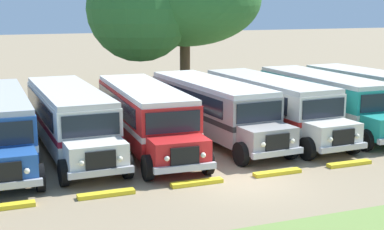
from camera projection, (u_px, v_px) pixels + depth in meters
ground_plane at (243, 182)px, 20.66m from camera, size 220.00×220.00×0.00m
parked_bus_slot_2 at (70, 117)px, 24.83m from camera, size 2.88×10.86×2.82m
parked_bus_slot_3 at (145, 114)px, 25.49m from camera, size 3.03×10.88×2.82m
parked_bus_slot_4 at (213, 106)px, 27.32m from camera, size 3.26×10.92×2.82m
parked_bus_slot_5 at (270, 103)px, 28.17m from camera, size 3.11×10.90×2.82m
parked_bus_slot_6 at (325, 98)px, 29.67m from camera, size 2.71×10.84×2.82m
parked_bus_slot_7 at (376, 95)px, 30.83m from camera, size 3.25×10.92×2.82m
curb_wheelstop_1 at (3, 207)px, 17.96m from camera, size 2.00×0.36×0.15m
curb_wheelstop_2 at (106, 194)px, 19.18m from camera, size 2.00×0.36×0.15m
curb_wheelstop_3 at (197, 183)px, 20.39m from camera, size 2.00×0.36×0.15m
curb_wheelstop_4 at (277, 173)px, 21.60m from camera, size 2.00×0.36×0.15m
curb_wheelstop_5 at (349, 164)px, 22.82m from camera, size 2.00×0.36×0.15m
broad_shade_tree at (176, 2)px, 38.96m from camera, size 12.59×11.58×10.18m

